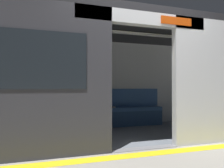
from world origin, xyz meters
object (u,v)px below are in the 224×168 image
Objects in this scene: bench_seat at (97,113)px; person_seated at (96,99)px; train_car at (110,60)px; handbag at (79,105)px; book at (112,107)px; grab_pole_door at (103,82)px.

person_seated is (0.05, 0.05, 0.33)m from bench_seat.
train_car is 5.41× the size of person_seated.
book is (-0.79, 0.07, -0.07)m from handbag.
person_seated is 4.55× the size of handbag.
train_car reaches higher than book.
person_seated reaches higher than book.
train_car reaches higher than bench_seat.
grab_pole_door is at bearing 88.31° from handbag.
handbag is 1.95m from grab_pole_door.
handbag reaches higher than bench_seat.
book is (-0.36, -0.01, 0.12)m from bench_seat.
handbag is 1.18× the size of book.
train_car is 29.09× the size of book.
train_car is 24.62× the size of handbag.
train_car reaches higher than grab_pole_door.
handbag is at bearing -91.69° from grab_pole_door.
bench_seat is 2.79× the size of person_seated.
grab_pole_door is (0.48, 1.80, 0.68)m from bench_seat.
bench_seat is 0.38m from book.
train_car is 1.26m from person_seated.
train_car reaches higher than handbag.
train_car is 3.10× the size of grab_pole_door.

